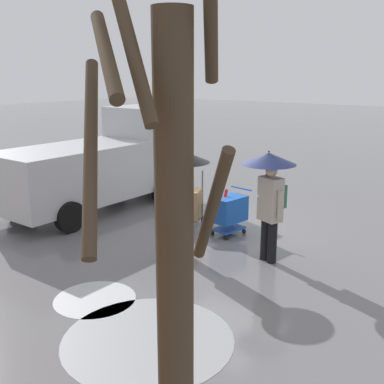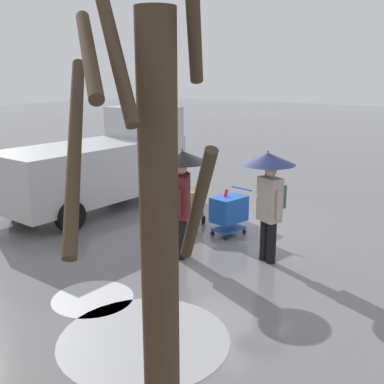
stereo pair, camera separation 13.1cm
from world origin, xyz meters
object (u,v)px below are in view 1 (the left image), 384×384
(shopping_cart_vendor, at_px, (229,210))
(hand_dolly_boxes, at_px, (190,205))
(bare_tree_near, at_px, (172,301))
(pedestrian_black_side, at_px, (183,178))
(pedestrian_pink_side, at_px, (270,181))
(cargo_van_parked_right, at_px, (101,164))

(shopping_cart_vendor, distance_m, hand_dolly_boxes, 1.01)
(shopping_cart_vendor, height_order, bare_tree_near, bare_tree_near)
(hand_dolly_boxes, xyz_separation_m, pedestrian_black_side, (-0.99, 1.52, 1.04))
(shopping_cart_vendor, bearing_deg, bare_tree_near, 120.04)
(pedestrian_black_side, bearing_deg, pedestrian_pink_side, -149.25)
(cargo_van_parked_right, relative_size, bare_tree_near, 1.27)
(shopping_cart_vendor, relative_size, pedestrian_black_side, 0.49)
(cargo_van_parked_right, distance_m, hand_dolly_boxes, 3.02)
(hand_dolly_boxes, height_order, pedestrian_black_side, pedestrian_black_side)
(shopping_cart_vendor, distance_m, pedestrian_black_side, 1.91)
(cargo_van_parked_right, bearing_deg, pedestrian_pink_side, 173.71)
(hand_dolly_boxes, height_order, pedestrian_pink_side, pedestrian_pink_side)
(hand_dolly_boxes, bearing_deg, shopping_cart_vendor, -174.39)
(cargo_van_parked_right, height_order, hand_dolly_boxes, cargo_van_parked_right)
(shopping_cart_vendor, bearing_deg, pedestrian_pink_side, 150.84)
(cargo_van_parked_right, relative_size, shopping_cart_vendor, 5.13)
(hand_dolly_boxes, bearing_deg, pedestrian_black_side, 122.92)
(shopping_cart_vendor, relative_size, hand_dolly_boxes, 0.79)
(pedestrian_black_side, bearing_deg, shopping_cart_vendor, -90.56)
(hand_dolly_boxes, relative_size, pedestrian_pink_side, 0.61)
(bare_tree_near, bearing_deg, hand_dolly_boxes, -53.20)
(shopping_cart_vendor, xyz_separation_m, pedestrian_black_side, (0.02, 1.62, 1.02))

